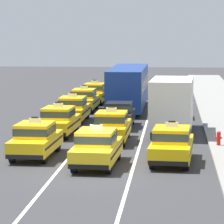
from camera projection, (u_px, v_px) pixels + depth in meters
The scene contains 17 objects.
ground_plane at pixel (93, 174), 28.12m from camera, with size 160.00×160.00×0.00m, color #353538.
lane_stripe_left_center at pixel (105, 114), 48.03m from camera, with size 0.14×80.00×0.01m, color silver.
lane_stripe_center_right at pixel (149, 114), 47.74m from camera, with size 0.14×80.00×0.01m, color silver.
taxi_left_nearest at pixel (36, 139), 31.75m from camera, with size 1.92×4.60×1.96m.
taxi_left_second at pixel (59, 120), 38.17m from camera, with size 1.95×4.61×1.96m.
taxi_left_third at pixel (73, 109), 43.92m from camera, with size 1.84×4.57×1.96m.
taxi_left_fourth at pixel (84, 99), 49.71m from camera, with size 1.84×4.57×1.96m.
taxi_left_fifth at pixel (95, 93), 54.78m from camera, with size 1.98×4.62×1.96m.
taxi_center_nearest at pixel (97, 147), 29.60m from camera, with size 1.99×4.63×1.96m.
taxi_center_second at pixel (112, 126), 35.98m from camera, with size 1.86×4.58×1.96m.
sedan_center_third at pixel (119, 114), 41.38m from camera, with size 1.80×4.32×1.58m.
bus_center_fourth at pixel (128, 86), 50.36m from camera, with size 2.53×11.20×3.22m.
sedan_center_fifth at pixel (136, 88), 59.73m from camera, with size 1.93×4.37×1.58m.
taxi_right_nearest at pixel (172, 144), 30.33m from camera, with size 2.09×4.66×1.96m.
box_truck_right_second at pixel (173, 104), 38.77m from camera, with size 2.55×7.06×3.27m.
taxi_right_third at pixel (172, 105), 45.78m from camera, with size 1.88×4.58×1.96m.
fire_hydrant at pixel (219, 138), 34.21m from camera, with size 0.36×0.22×0.73m.
Camera 1 is at (3.34, -27.39, 6.08)m, focal length 106.79 mm.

